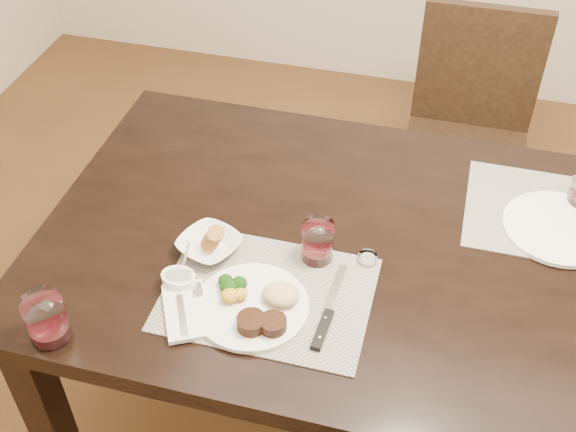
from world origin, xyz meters
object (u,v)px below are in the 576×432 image
(dinner_plate, at_px, (256,306))
(cracker_bowl, at_px, (209,244))
(chair_far, at_px, (468,126))
(wine_glass_near, at_px, (318,243))
(far_plate, at_px, (558,228))
(steak_knife, at_px, (326,319))

(dinner_plate, distance_m, cracker_bowl, 0.22)
(chair_far, bearing_deg, wine_glass_near, -107.44)
(cracker_bowl, xyz_separation_m, wine_glass_near, (0.25, 0.04, 0.03))
(far_plate, bearing_deg, wine_glass_near, -156.16)
(chair_far, height_order, wine_glass_near, chair_far)
(dinner_plate, bearing_deg, far_plate, 57.07)
(dinner_plate, bearing_deg, chair_far, 94.10)
(wine_glass_near, bearing_deg, chair_far, 72.56)
(chair_far, bearing_deg, dinner_plate, -108.77)
(far_plate, bearing_deg, steak_knife, -138.79)
(cracker_bowl, distance_m, wine_glass_near, 0.26)
(dinner_plate, bearing_deg, cracker_bowl, 160.06)
(chair_far, height_order, cracker_bowl, chair_far)
(wine_glass_near, xyz_separation_m, far_plate, (0.55, 0.24, -0.04))
(dinner_plate, height_order, cracker_bowl, cracker_bowl)
(steak_knife, xyz_separation_m, wine_glass_near, (-0.06, 0.18, 0.04))
(dinner_plate, xyz_separation_m, cracker_bowl, (-0.16, 0.15, 0.00))
(dinner_plate, xyz_separation_m, steak_knife, (0.15, 0.01, -0.01))
(wine_glass_near, height_order, far_plate, wine_glass_near)
(steak_knife, relative_size, cracker_bowl, 1.42)
(chair_far, xyz_separation_m, far_plate, (0.23, -0.76, 0.26))
(chair_far, height_order, dinner_plate, chair_far)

